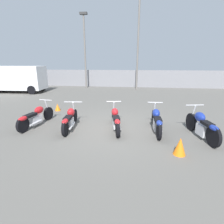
{
  "coord_description": "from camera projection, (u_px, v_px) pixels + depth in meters",
  "views": [
    {
      "loc": [
        0.85,
        -6.4,
        2.52
      ],
      "look_at": [
        0.0,
        0.1,
        0.65
      ],
      "focal_mm": 28.0,
      "sensor_mm": 36.0,
      "label": 1
    }
  ],
  "objects": [
    {
      "name": "motorcycle_slot_4",
      "position": [
        202.0,
        126.0,
        5.92
      ],
      "size": [
        0.7,
        2.03,
        1.03
      ],
      "rotation": [
        0.0,
        0.0,
        0.19
      ],
      "color": "black",
      "rests_on": "ground_plane"
    },
    {
      "name": "motorcycle_slot_1",
      "position": [
        70.0,
        119.0,
        6.74
      ],
      "size": [
        0.75,
        2.01,
        0.95
      ],
      "rotation": [
        0.0,
        0.0,
        0.1
      ],
      "color": "black",
      "rests_on": "ground_plane"
    },
    {
      "name": "fence_back",
      "position": [
        127.0,
        79.0,
        18.29
      ],
      "size": [
        40.0,
        0.04,
        1.75
      ],
      "color": "gray",
      "rests_on": "ground_plane"
    },
    {
      "name": "parked_van",
      "position": [
        14.0,
        78.0,
        14.99
      ],
      "size": [
        5.27,
        2.25,
        2.22
      ],
      "rotation": [
        0.0,
        0.0,
        1.63
      ],
      "color": "white",
      "rests_on": "ground_plane"
    },
    {
      "name": "traffic_cone_near",
      "position": [
        180.0,
        146.0,
        4.89
      ],
      "size": [
        0.34,
        0.34,
        0.51
      ],
      "color": "orange",
      "rests_on": "ground_plane"
    },
    {
      "name": "motorcycle_slot_2",
      "position": [
        116.0,
        119.0,
        6.7
      ],
      "size": [
        0.73,
        2.11,
        0.97
      ],
      "rotation": [
        0.0,
        0.0,
        0.21
      ],
      "color": "black",
      "rests_on": "ground_plane"
    },
    {
      "name": "traffic_cone_far",
      "position": [
        58.0,
        107.0,
        9.41
      ],
      "size": [
        0.29,
        0.29,
        0.38
      ],
      "color": "orange",
      "rests_on": "ground_plane"
    },
    {
      "name": "ground_plane",
      "position": [
        112.0,
        128.0,
        6.9
      ],
      "size": [
        60.0,
        60.0,
        0.0
      ],
      "primitive_type": "plane",
      "color": "#5B5954"
    },
    {
      "name": "motorcycle_slot_0",
      "position": [
        36.0,
        117.0,
        7.08
      ],
      "size": [
        0.63,
        2.14,
        0.95
      ],
      "rotation": [
        0.0,
        0.0,
        -0.14
      ],
      "color": "black",
      "rests_on": "ground_plane"
    },
    {
      "name": "light_pole_left",
      "position": [
        138.0,
        34.0,
        15.23
      ],
      "size": [
        0.7,
        0.35,
        8.4
      ],
      "color": "slate",
      "rests_on": "ground_plane"
    },
    {
      "name": "motorcycle_slot_3",
      "position": [
        157.0,
        121.0,
        6.48
      ],
      "size": [
        0.58,
        2.09,
        0.99
      ],
      "rotation": [
        0.0,
        0.0,
        0.02
      ],
      "color": "black",
      "rests_on": "ground_plane"
    },
    {
      "name": "light_pole_right",
      "position": [
        85.0,
        45.0,
        16.97
      ],
      "size": [
        0.7,
        0.35,
        7.01
      ],
      "color": "slate",
      "rests_on": "ground_plane"
    }
  ]
}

